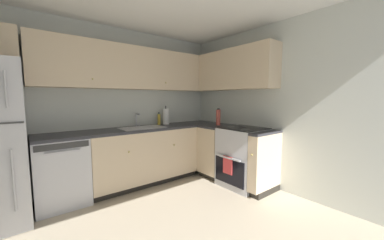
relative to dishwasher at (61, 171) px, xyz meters
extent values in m
cube|color=#BCAD93|center=(0.75, -1.49, -0.44)|extent=(3.70, 3.59, 0.02)
cube|color=silver|center=(0.75, 0.33, 0.79)|extent=(3.80, 0.05, 2.45)
cube|color=silver|center=(2.63, -1.49, 0.79)|extent=(0.05, 3.69, 2.45)
cylinder|color=silver|center=(-0.45, -0.48, 0.13)|extent=(0.02, 0.02, 0.62)
cylinder|color=silver|center=(-0.45, -0.48, 1.01)|extent=(0.02, 0.02, 0.35)
cube|color=silver|center=(0.00, 0.00, 0.00)|extent=(0.60, 0.60, 0.86)
cube|color=#333333|center=(0.00, -0.30, 0.38)|extent=(0.55, 0.01, 0.07)
cube|color=silver|center=(0.00, -0.32, 0.31)|extent=(0.36, 0.02, 0.02)
cube|color=beige|center=(1.15, 0.00, 0.04)|extent=(1.70, 0.60, 0.77)
cube|color=black|center=(1.15, 0.03, -0.39)|extent=(1.70, 0.54, 0.09)
sphere|color=tan|center=(0.78, -0.31, 0.19)|extent=(0.02, 0.02, 0.02)
sphere|color=tan|center=(1.53, -0.31, 0.19)|extent=(0.02, 0.02, 0.02)
cube|color=#2D2D33|center=(1.15, 0.00, 0.45)|extent=(2.90, 0.60, 0.03)
cube|color=beige|center=(2.30, -0.52, 0.04)|extent=(0.60, 0.44, 0.77)
cube|color=black|center=(2.33, -0.52, -0.39)|extent=(0.54, 0.44, 0.09)
cube|color=beige|center=(2.30, -1.45, 0.04)|extent=(0.60, 0.15, 0.77)
cube|color=black|center=(2.33, -1.45, -0.39)|extent=(0.54, 0.15, 0.09)
sphere|color=tan|center=(1.99, -1.45, 0.19)|extent=(0.02, 0.02, 0.02)
cube|color=#2D2D33|center=(2.30, -0.52, 0.45)|extent=(0.60, 0.44, 0.03)
cube|color=#2D2D33|center=(2.30, -1.45, 0.45)|extent=(0.60, 0.15, 0.03)
cube|color=silver|center=(2.32, -1.06, 0.02)|extent=(0.64, 0.62, 0.90)
cube|color=black|center=(2.00, -1.06, -0.14)|extent=(0.02, 0.55, 0.38)
cube|color=silver|center=(1.97, -1.06, 0.06)|extent=(0.02, 0.43, 0.02)
cube|color=black|center=(2.32, -1.06, 0.47)|extent=(0.59, 0.60, 0.01)
cube|color=silver|center=(2.63, -1.06, 0.54)|extent=(0.03, 0.60, 0.15)
cylinder|color=#4C4C4C|center=(2.18, -1.20, 0.48)|extent=(0.11, 0.11, 0.01)
cylinder|color=#4C4C4C|center=(2.18, -0.92, 0.48)|extent=(0.11, 0.11, 0.01)
cylinder|color=#4C4C4C|center=(2.46, -1.20, 0.48)|extent=(0.11, 0.11, 0.01)
cylinder|color=#4C4C4C|center=(2.46, -0.92, 0.48)|extent=(0.11, 0.11, 0.01)
cube|color=#B23333|center=(1.97, -1.05, -0.05)|extent=(0.02, 0.17, 0.26)
cube|color=beige|center=(0.99, 0.14, 1.39)|extent=(2.58, 0.32, 0.65)
sphere|color=tan|center=(0.42, -0.03, 1.19)|extent=(0.02, 0.02, 0.02)
sphere|color=tan|center=(1.56, -0.03, 1.19)|extent=(0.02, 0.02, 0.02)
cube|color=beige|center=(2.44, -0.59, 1.39)|extent=(0.32, 1.77, 0.65)
cube|color=#B7B7BC|center=(1.12, -0.03, 0.47)|extent=(0.67, 0.40, 0.01)
cube|color=gray|center=(1.12, -0.03, 0.42)|extent=(0.61, 0.36, 0.09)
cube|color=#99999E|center=(1.12, -0.03, 0.43)|extent=(0.02, 0.35, 0.06)
cylinder|color=silver|center=(1.12, 0.20, 0.57)|extent=(0.02, 0.02, 0.22)
cylinder|color=silver|center=(1.12, 0.13, 0.67)|extent=(0.02, 0.15, 0.02)
cylinder|color=silver|center=(1.17, 0.20, 0.50)|extent=(0.02, 0.02, 0.06)
cylinder|color=gold|center=(1.54, 0.18, 0.56)|extent=(0.05, 0.05, 0.19)
cylinder|color=#262626|center=(1.54, 0.18, 0.67)|extent=(0.02, 0.02, 0.03)
cylinder|color=white|center=(1.67, 0.16, 0.60)|extent=(0.11, 0.11, 0.28)
cylinder|color=#3F3F3F|center=(1.67, 0.16, 0.62)|extent=(0.02, 0.02, 0.34)
cylinder|color=#BF4C3F|center=(2.30, -0.52, 0.60)|extent=(0.08, 0.08, 0.27)
cylinder|color=black|center=(2.30, -0.52, 0.74)|extent=(0.04, 0.04, 0.02)
camera|label=1|loc=(-0.34, -3.14, 0.93)|focal=20.15mm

